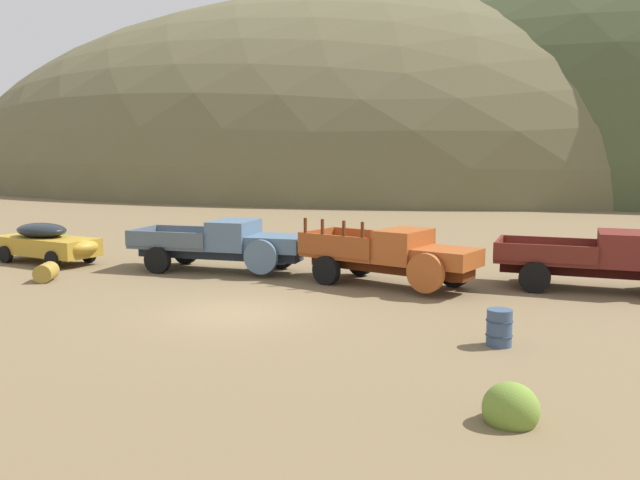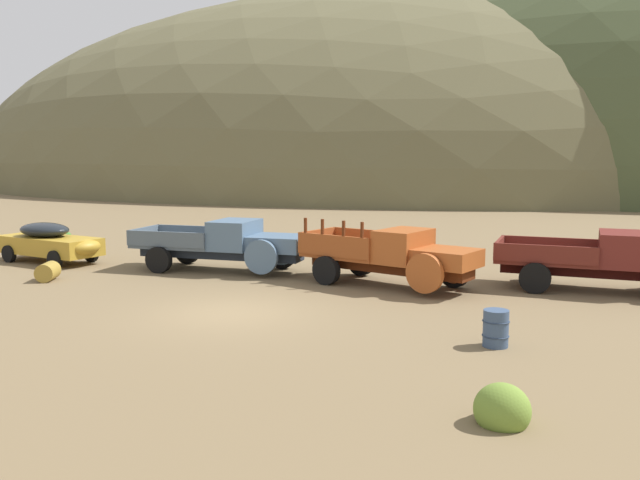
% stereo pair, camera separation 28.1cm
% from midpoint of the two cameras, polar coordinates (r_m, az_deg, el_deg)
% --- Properties ---
extents(ground_plane, '(300.00, 300.00, 0.00)m').
position_cam_midpoint_polar(ground_plane, '(18.37, -7.18, -6.22)').
color(ground_plane, brown).
extents(hill_center, '(109.55, 71.43, 47.28)m').
position_cam_midpoint_polar(hill_center, '(88.05, 2.82, 4.62)').
color(hill_center, brown).
rests_on(hill_center, ground).
extents(car_mustard, '(4.91, 2.43, 1.57)m').
position_cam_midpoint_polar(car_mustard, '(28.44, -21.64, -0.16)').
color(car_mustard, '#B28928').
rests_on(car_mustard, ground).
extents(truck_chalk_blue, '(6.62, 2.79, 1.89)m').
position_cam_midpoint_polar(truck_chalk_blue, '(24.61, -7.15, -0.34)').
color(truck_chalk_blue, '#262D39').
rests_on(truck_chalk_blue, ground).
extents(truck_oxide_orange, '(6.17, 3.48, 2.16)m').
position_cam_midpoint_polar(truck_oxide_orange, '(21.68, 7.18, -1.39)').
color(truck_oxide_orange, '#51220D').
rests_on(truck_oxide_orange, ground).
extents(truck_oxblood, '(6.43, 2.48, 1.89)m').
position_cam_midpoint_polar(truck_oxblood, '(22.77, 24.53, -1.63)').
color(truck_oxblood, black).
rests_on(truck_oxblood, ground).
extents(oil_drum_tipped, '(0.94, 1.08, 0.62)m').
position_cam_midpoint_polar(oil_drum_tipped, '(24.48, -21.88, -2.52)').
color(oil_drum_tipped, olive).
rests_on(oil_drum_tipped, ground).
extents(oil_drum_foreground, '(0.61, 0.61, 0.84)m').
position_cam_midpoint_polar(oil_drum_foreground, '(15.64, 15.25, -7.27)').
color(oil_drum_foreground, '#384C6B').
rests_on(oil_drum_foreground, ground).
extents(bush_back_edge, '(0.91, 0.96, 0.88)m').
position_cam_midpoint_polar(bush_back_edge, '(11.51, 16.01, -13.70)').
color(bush_back_edge, olive).
rests_on(bush_back_edge, ground).
extents(bush_front_left, '(0.89, 0.98, 0.75)m').
position_cam_midpoint_polar(bush_front_left, '(34.67, -20.89, 0.13)').
color(bush_front_left, '#3D702D').
rests_on(bush_front_left, ground).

